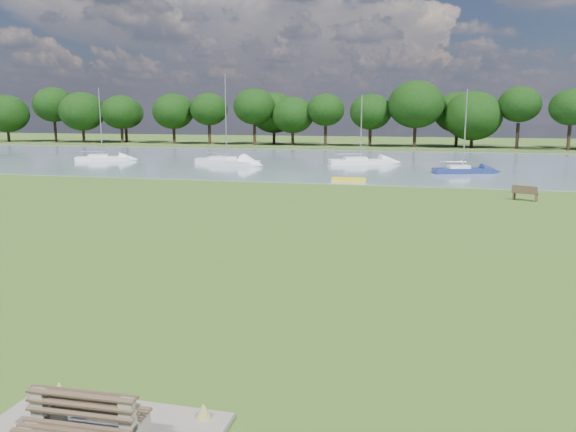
% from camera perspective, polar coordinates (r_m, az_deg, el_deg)
% --- Properties ---
extents(ground, '(220.00, 220.00, 0.00)m').
position_cam_1_polar(ground, '(22.89, -0.22, -3.73)').
color(ground, '#5C6B2A').
extents(river, '(220.00, 40.00, 0.10)m').
position_cam_1_polar(river, '(64.00, 8.94, 5.36)').
color(river, gray).
rests_on(river, ground).
extents(far_bank, '(220.00, 20.00, 0.40)m').
position_cam_1_polar(far_bank, '(93.85, 10.53, 6.92)').
color(far_bank, '#4C6626').
rests_on(far_bank, ground).
extents(bench_pair, '(1.98, 1.21, 1.05)m').
position_cam_1_polar(bench_pair, '(10.56, -20.03, -19.13)').
color(bench_pair, gray).
rests_on(bench_pair, concrete_pad).
extents(riverbank_bench, '(1.65, 1.10, 0.98)m').
position_cam_1_polar(riverbank_bench, '(39.18, 22.93, 2.16)').
color(riverbank_bench, brown).
rests_on(riverbank_bench, ground).
extents(kayak, '(2.86, 0.75, 0.28)m').
position_cam_1_polar(kayak, '(46.24, 6.20, 3.71)').
color(kayak, yellow).
rests_on(kayak, river).
extents(tree_line, '(158.36, 8.17, 9.89)m').
position_cam_1_polar(tree_line, '(89.57, 15.92, 10.30)').
color(tree_line, black).
rests_on(tree_line, far_bank).
extents(sailboat_0, '(7.00, 4.04, 7.30)m').
position_cam_1_polar(sailboat_0, '(61.53, 7.30, 5.67)').
color(sailboat_0, white).
rests_on(sailboat_0, river).
extents(sailboat_1, '(5.64, 3.13, 7.60)m').
position_cam_1_polar(sailboat_1, '(54.27, 17.28, 4.63)').
color(sailboat_1, navy).
rests_on(sailboat_1, river).
extents(sailboat_2, '(6.12, 3.62, 8.29)m').
position_cam_1_polar(sailboat_2, '(68.60, -18.38, 5.73)').
color(sailboat_2, white).
rests_on(sailboat_2, river).
extents(sailboat_4, '(7.92, 5.14, 9.50)m').
position_cam_1_polar(sailboat_4, '(61.47, -6.32, 5.70)').
color(sailboat_4, white).
rests_on(sailboat_4, river).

